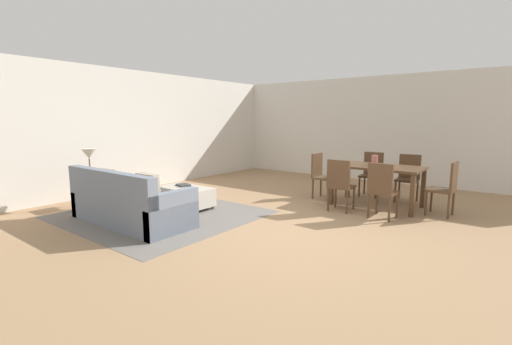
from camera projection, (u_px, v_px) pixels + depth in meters
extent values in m
plane|color=#9E7A56|center=(287.00, 231.00, 5.10)|extent=(10.80, 10.80, 0.00)
cube|color=silver|center=(394.00, 130.00, 8.82)|extent=(9.00, 0.12, 2.70)
cube|color=silver|center=(133.00, 131.00, 8.00)|extent=(0.12, 11.00, 2.70)
cube|color=slate|center=(161.00, 214.00, 5.97)|extent=(3.00, 2.80, 0.01)
cube|color=slate|center=(132.00, 209.00, 5.49)|extent=(2.12, 0.87, 0.42)
cube|color=slate|center=(109.00, 186.00, 5.15)|extent=(2.12, 0.16, 0.44)
cube|color=slate|center=(98.00, 195.00, 6.07)|extent=(0.14, 0.87, 0.62)
cube|color=slate|center=(172.00, 213.00, 4.88)|extent=(0.14, 0.87, 0.62)
cube|color=gray|center=(106.00, 181.00, 5.70)|extent=(0.39, 0.14, 0.39)
cube|color=slate|center=(124.00, 186.00, 5.35)|extent=(0.34, 0.10, 0.34)
cube|color=tan|center=(148.00, 188.00, 5.04)|extent=(0.42, 0.14, 0.42)
cube|color=#B7AD9E|center=(186.00, 196.00, 6.38)|extent=(1.01, 0.56, 0.32)
cylinder|color=#513823|center=(179.00, 200.00, 6.87)|extent=(0.05, 0.05, 0.06)
cylinder|color=#513823|center=(213.00, 207.00, 6.32)|extent=(0.05, 0.05, 0.06)
cylinder|color=#513823|center=(160.00, 205.00, 6.51)|extent=(0.05, 0.05, 0.06)
cylinder|color=#513823|center=(193.00, 213.00, 5.96)|extent=(0.05, 0.05, 0.06)
cube|color=brown|center=(91.00, 179.00, 6.31)|extent=(0.40, 0.40, 0.03)
cylinder|color=brown|center=(96.00, 191.00, 6.59)|extent=(0.04, 0.04, 0.53)
cylinder|color=brown|center=(106.00, 193.00, 6.39)|extent=(0.04, 0.04, 0.53)
cylinder|color=brown|center=(78.00, 194.00, 6.33)|extent=(0.04, 0.04, 0.53)
cylinder|color=brown|center=(87.00, 197.00, 6.12)|extent=(0.04, 0.04, 0.53)
cylinder|color=brown|center=(91.00, 177.00, 6.31)|extent=(0.16, 0.16, 0.02)
cylinder|color=brown|center=(90.00, 168.00, 6.28)|extent=(0.02, 0.02, 0.32)
cone|color=beige|center=(89.00, 154.00, 6.25)|extent=(0.26, 0.26, 0.18)
cube|color=#513823|center=(377.00, 167.00, 6.44)|extent=(1.56, 0.89, 0.04)
cube|color=#513823|center=(348.00, 180.00, 7.23)|extent=(0.07, 0.07, 0.72)
cube|color=#513823|center=(423.00, 188.00, 6.37)|extent=(0.07, 0.07, 0.72)
cube|color=#513823|center=(332.00, 186.00, 6.63)|extent=(0.07, 0.07, 0.72)
cube|color=#513823|center=(412.00, 196.00, 5.77)|extent=(0.07, 0.07, 0.72)
cube|color=#513823|center=(342.00, 187.00, 6.17)|extent=(0.42, 0.42, 0.04)
cube|color=#513823|center=(338.00, 174.00, 5.98)|extent=(0.40, 0.06, 0.47)
cylinder|color=#513823|center=(336.00, 196.00, 6.43)|extent=(0.04, 0.04, 0.41)
cylinder|color=#513823|center=(354.00, 199.00, 6.24)|extent=(0.04, 0.04, 0.41)
cylinder|color=#513823|center=(328.00, 200.00, 6.16)|extent=(0.04, 0.04, 0.41)
cylinder|color=#513823|center=(347.00, 202.00, 5.97)|extent=(0.04, 0.04, 0.41)
cube|color=#513823|center=(384.00, 192.00, 5.69)|extent=(0.42, 0.42, 0.04)
cube|color=#513823|center=(380.00, 178.00, 5.52)|extent=(0.40, 0.07, 0.47)
cylinder|color=#513823|center=(377.00, 202.00, 5.96)|extent=(0.04, 0.04, 0.41)
cylinder|color=#513823|center=(397.00, 206.00, 5.74)|extent=(0.04, 0.04, 0.41)
cylinder|color=#513823|center=(369.00, 206.00, 5.71)|extent=(0.04, 0.04, 0.41)
cylinder|color=#513823|center=(389.00, 210.00, 5.49)|extent=(0.04, 0.04, 0.41)
cube|color=#513823|center=(370.00, 176.00, 7.31)|extent=(0.42, 0.42, 0.04)
cube|color=#513823|center=(374.00, 163.00, 7.42)|extent=(0.40, 0.06, 0.47)
cylinder|color=#513823|center=(376.00, 189.00, 7.11)|extent=(0.04, 0.04, 0.41)
cylinder|color=#513823|center=(359.00, 187.00, 7.30)|extent=(0.04, 0.04, 0.41)
cylinder|color=#513823|center=(380.00, 186.00, 7.39)|extent=(0.04, 0.04, 0.41)
cylinder|color=#513823|center=(364.00, 185.00, 7.58)|extent=(0.04, 0.04, 0.41)
cube|color=#513823|center=(407.00, 180.00, 6.83)|extent=(0.42, 0.42, 0.04)
cube|color=#513823|center=(410.00, 166.00, 6.93)|extent=(0.40, 0.06, 0.47)
cylinder|color=#513823|center=(414.00, 194.00, 6.63)|extent=(0.04, 0.04, 0.41)
cylinder|color=#513823|center=(395.00, 192.00, 6.82)|extent=(0.04, 0.04, 0.41)
cylinder|color=#513823|center=(417.00, 191.00, 6.90)|extent=(0.04, 0.04, 0.41)
cylinder|color=#513823|center=(399.00, 189.00, 7.09)|extent=(0.04, 0.04, 0.41)
cube|color=#513823|center=(441.00, 190.00, 5.85)|extent=(0.42, 0.42, 0.04)
cube|color=#513823|center=(454.00, 176.00, 5.70)|extent=(0.06, 0.40, 0.47)
cylinder|color=#513823|center=(426.00, 204.00, 5.87)|extent=(0.04, 0.04, 0.41)
cylinder|color=#513823|center=(431.00, 200.00, 6.13)|extent=(0.04, 0.04, 0.41)
cylinder|color=#513823|center=(449.00, 207.00, 5.65)|extent=(0.04, 0.04, 0.41)
cylinder|color=#513823|center=(453.00, 203.00, 5.91)|extent=(0.04, 0.04, 0.41)
cube|color=#513823|center=(325.00, 178.00, 7.09)|extent=(0.41, 0.41, 0.04)
cube|color=#513823|center=(317.00, 165.00, 7.16)|extent=(0.05, 0.40, 0.47)
cylinder|color=#513823|center=(336.00, 189.00, 7.15)|extent=(0.04, 0.04, 0.41)
cylinder|color=#513823|center=(328.00, 191.00, 6.89)|extent=(0.04, 0.04, 0.41)
cylinder|color=#513823|center=(321.00, 187.00, 7.36)|extent=(0.04, 0.04, 0.41)
cylinder|color=#513823|center=(313.00, 189.00, 7.10)|extent=(0.04, 0.04, 0.41)
cylinder|color=#B26659|center=(375.00, 160.00, 6.46)|extent=(0.11, 0.11, 0.19)
cube|color=#333338|center=(183.00, 185.00, 6.49)|extent=(0.31, 0.27, 0.03)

